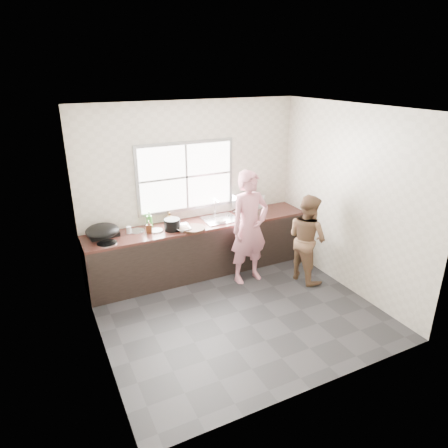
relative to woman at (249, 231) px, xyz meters
name	(u,v)px	position (x,y,z in m)	size (l,w,h in m)	color
floor	(238,312)	(-0.57, -0.74, -0.83)	(3.60, 3.20, 0.01)	#272729
ceiling	(241,108)	(-0.57, -0.74, 1.88)	(3.60, 3.20, 0.01)	silver
wall_back	(192,188)	(-0.57, 0.87, 0.53)	(3.60, 0.01, 2.70)	beige
wall_left	(91,246)	(-2.38, -0.74, 0.53)	(0.01, 3.20, 2.70)	silver
wall_right	(350,200)	(1.23, -0.74, 0.53)	(0.01, 3.20, 2.70)	silver
wall_front	(322,275)	(-0.57, -2.34, 0.53)	(3.60, 0.01, 2.70)	beige
cabinet	(201,249)	(-0.57, 0.55, -0.41)	(3.60, 0.62, 0.82)	black
countertop	(200,224)	(-0.57, 0.55, 0.02)	(3.60, 0.64, 0.04)	#3B1D18
sink	(220,219)	(-0.22, 0.55, 0.04)	(0.55, 0.45, 0.02)	silver
faucet	(215,207)	(-0.22, 0.75, 0.19)	(0.02, 0.02, 0.30)	silver
window_frame	(186,177)	(-0.67, 0.85, 0.73)	(1.60, 0.05, 1.10)	#9EA0A5
window_glazing	(187,177)	(-0.67, 0.83, 0.73)	(1.50, 0.01, 1.00)	white
woman	(249,231)	(0.00, 0.00, 0.00)	(0.60, 0.39, 1.64)	#CC7A8A
person_side	(307,238)	(0.81, -0.37, -0.13)	(0.67, 0.53, 1.39)	brown
cutting_board	(193,229)	(-0.78, 0.34, 0.06)	(0.36, 0.36, 0.04)	black
cleaver	(181,224)	(-0.90, 0.53, 0.08)	(0.21, 0.10, 0.01)	silver
bowl_mince	(183,229)	(-0.93, 0.37, 0.07)	(0.22, 0.22, 0.06)	white
bowl_crabs	(243,214)	(0.19, 0.54, 0.07)	(0.21, 0.21, 0.07)	white
bowl_held	(221,221)	(-0.28, 0.42, 0.07)	(0.21, 0.21, 0.07)	white
black_pot	(172,225)	(-1.06, 0.47, 0.12)	(0.24, 0.24, 0.17)	black
plate_food	(156,230)	(-1.30, 0.54, 0.05)	(0.21, 0.21, 0.02)	silver
bottle_green	(149,220)	(-1.34, 0.71, 0.17)	(0.10, 0.10, 0.26)	#34842B
bottle_brown_tall	(149,227)	(-1.40, 0.53, 0.12)	(0.08, 0.08, 0.17)	#452211
bottle_brown_short	(170,218)	(-1.00, 0.78, 0.12)	(0.12, 0.12, 0.16)	#412810
glass_jar	(129,230)	(-1.68, 0.63, 0.09)	(0.07, 0.07, 0.10)	silver
burner	(102,232)	(-2.04, 0.76, 0.07)	(0.41, 0.41, 0.06)	black
wok	(102,231)	(-2.07, 0.53, 0.19)	(0.47, 0.47, 0.18)	black
dish_rack	(248,204)	(0.32, 0.60, 0.20)	(0.43, 0.30, 0.33)	silver
pot_lid_left	(107,243)	(-2.05, 0.39, 0.04)	(0.28, 0.28, 0.01)	silver
pot_lid_right	(137,231)	(-1.56, 0.65, 0.04)	(0.24, 0.24, 0.01)	#B3B4BA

